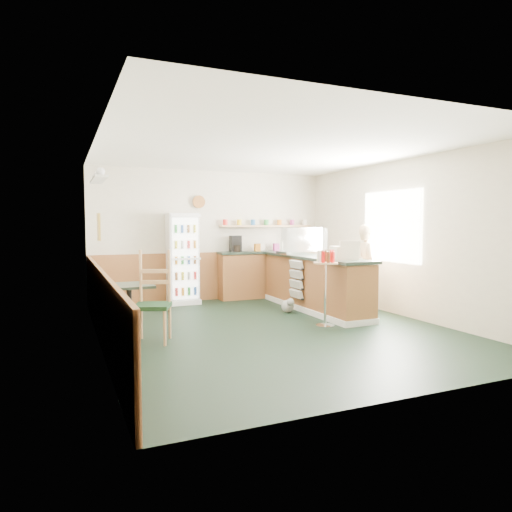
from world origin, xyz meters
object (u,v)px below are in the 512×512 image
cash_register (344,253)px  cafe_table (129,299)px  display_case (302,241)px  shopkeeper (367,269)px  cafe_chair (151,294)px  condiment_stand (326,276)px  drinks_fridge (183,259)px

cash_register → cafe_table: size_ratio=0.54×
display_case → shopkeeper: bearing=-58.2°
shopkeeper → cafe_table: size_ratio=2.19×
cafe_chair → shopkeeper: bearing=27.7°
cash_register → display_case: bearing=104.4°
condiment_stand → cafe_table: bearing=166.1°
cafe_table → drinks_fridge: bearing=58.5°
shopkeeper → cafe_table: bearing=106.2°
drinks_fridge → display_case: (2.05, -1.19, 0.36)m
drinks_fridge → condiment_stand: bearing=-62.5°
condiment_stand → cafe_table: size_ratio=1.62×
drinks_fridge → cash_register: 3.32m
drinks_fridge → shopkeeper: 3.60m
display_case → cafe_table: 3.63m
cash_register → cafe_chair: cafe_chair is taller
cash_register → cafe_chair: size_ratio=0.32×
cash_register → shopkeeper: 0.83m
display_case → cash_register: display_case is taller
drinks_fridge → display_case: 2.40m
shopkeeper → condiment_stand: shopkeeper is taller
drinks_fridge → cafe_table: drinks_fridge is taller
shopkeeper → drinks_fridge: bearing=67.7°
shopkeeper → cafe_chair: (-3.88, -0.40, -0.15)m
cafe_table → shopkeeper: bearing=-1.6°
cash_register → drinks_fridge: bearing=142.5°
drinks_fridge → cafe_chair: size_ratio=1.46×
display_case → shopkeeper: (0.70, -1.13, -0.47)m
cash_register → shopkeeper: shopkeeper is taller
drinks_fridge → cafe_table: bearing=-121.5°
display_case → condiment_stand: display_case is taller
drinks_fridge → cafe_table: 2.61m
condiment_stand → cash_register: bearing=29.5°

